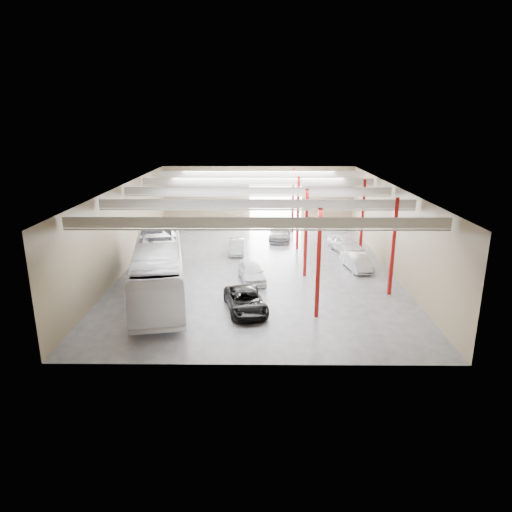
{
  "coord_description": "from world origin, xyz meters",
  "views": [
    {
      "loc": [
        0.22,
        -36.77,
        11.97
      ],
      "look_at": [
        -0.09,
        -3.85,
        2.2
      ],
      "focal_mm": 32.0,
      "sensor_mm": 36.0,
      "label": 1
    }
  ],
  "objects_px": {
    "car_row_c": "(280,232)",
    "car_right_near": "(357,261)",
    "car_row_b": "(237,246)",
    "coach_bus": "(158,271)",
    "car_row_a": "(252,272)",
    "black_sedan": "(245,301)",
    "car_right_far": "(346,244)"
  },
  "relations": [
    {
      "from": "car_row_b",
      "to": "car_row_c",
      "type": "bearing_deg",
      "value": 49.21
    },
    {
      "from": "car_row_b",
      "to": "car_row_a",
      "type": "bearing_deg",
      "value": -79.67
    },
    {
      "from": "coach_bus",
      "to": "car_right_near",
      "type": "height_order",
      "value": "coach_bus"
    },
    {
      "from": "black_sedan",
      "to": "car_right_near",
      "type": "relative_size",
      "value": 1.16
    },
    {
      "from": "black_sedan",
      "to": "car_row_b",
      "type": "distance_m",
      "value": 13.71
    },
    {
      "from": "coach_bus",
      "to": "car_row_c",
      "type": "xyz_separation_m",
      "value": [
        9.22,
        16.28,
        -1.16
      ]
    },
    {
      "from": "car_row_b",
      "to": "car_right_far",
      "type": "height_order",
      "value": "car_right_far"
    },
    {
      "from": "car_right_near",
      "to": "car_right_far",
      "type": "bearing_deg",
      "value": 80.71
    },
    {
      "from": "car_right_near",
      "to": "car_right_far",
      "type": "xyz_separation_m",
      "value": [
        0.0,
        5.2,
        0.1
      ]
    },
    {
      "from": "car_row_b",
      "to": "car_row_c",
      "type": "distance_m",
      "value": 6.76
    },
    {
      "from": "car_row_b",
      "to": "car_right_near",
      "type": "bearing_deg",
      "value": -25.99
    },
    {
      "from": "car_row_c",
      "to": "car_row_b",
      "type": "bearing_deg",
      "value": -124.21
    },
    {
      "from": "coach_bus",
      "to": "car_row_a",
      "type": "bearing_deg",
      "value": 16.06
    },
    {
      "from": "black_sedan",
      "to": "car_right_far",
      "type": "bearing_deg",
      "value": 44.99
    },
    {
      "from": "car_row_a",
      "to": "car_right_near",
      "type": "xyz_separation_m",
      "value": [
        8.73,
        2.98,
        -0.03
      ]
    },
    {
      "from": "car_row_a",
      "to": "car_row_c",
      "type": "relative_size",
      "value": 0.84
    },
    {
      "from": "black_sedan",
      "to": "car_right_near",
      "type": "bearing_deg",
      "value": 32.16
    },
    {
      "from": "car_row_c",
      "to": "car_right_far",
      "type": "height_order",
      "value": "car_right_far"
    },
    {
      "from": "car_right_near",
      "to": "car_row_b",
      "type": "bearing_deg",
      "value": 145.78
    },
    {
      "from": "black_sedan",
      "to": "car_row_a",
      "type": "bearing_deg",
      "value": 74.83
    },
    {
      "from": "car_row_b",
      "to": "car_row_c",
      "type": "xyz_separation_m",
      "value": [
        4.32,
        5.2,
        0.1
      ]
    },
    {
      "from": "car_row_a",
      "to": "car_right_near",
      "type": "height_order",
      "value": "car_row_a"
    },
    {
      "from": "car_row_c",
      "to": "car_row_a",
      "type": "bearing_deg",
      "value": -96.48
    },
    {
      "from": "car_row_b",
      "to": "black_sedan",
      "type": "bearing_deg",
      "value": -85.74
    },
    {
      "from": "coach_bus",
      "to": "car_right_near",
      "type": "relative_size",
      "value": 3.17
    },
    {
      "from": "car_right_near",
      "to": "car_row_a",
      "type": "bearing_deg",
      "value": -170.46
    },
    {
      "from": "car_row_b",
      "to": "car_right_far",
      "type": "bearing_deg",
      "value": 1.23
    },
    {
      "from": "black_sedan",
      "to": "car_row_b",
      "type": "xyz_separation_m",
      "value": [
        -1.27,
        13.65,
        -0.04
      ]
    },
    {
      "from": "car_row_c",
      "to": "car_right_near",
      "type": "relative_size",
      "value": 1.21
    },
    {
      "from": "black_sedan",
      "to": "car_row_c",
      "type": "height_order",
      "value": "car_row_c"
    },
    {
      "from": "coach_bus",
      "to": "car_row_c",
      "type": "height_order",
      "value": "coach_bus"
    },
    {
      "from": "car_row_a",
      "to": "car_row_b",
      "type": "distance_m",
      "value": 7.92
    }
  ]
}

